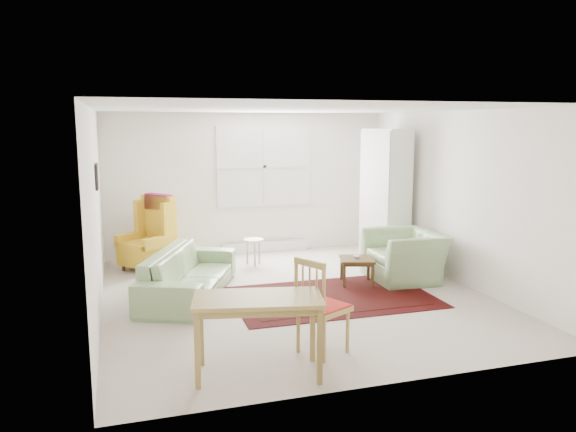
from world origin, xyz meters
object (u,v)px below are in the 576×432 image
object	(u,v)px
sofa	(189,265)
cabinet	(386,195)
stool	(254,252)
desk_chair	(323,305)
wingback_chair	(145,233)
coffee_table	(357,271)
armchair	(405,251)
desk	(258,336)

from	to	relation	value
sofa	cabinet	distance (m)	3.70
stool	desk_chair	size ratio (longest dim) A/B	0.44
desk_chair	wingback_chair	bearing A→B (deg)	-5.17
desk_chair	coffee_table	bearing A→B (deg)	-58.32
sofa	desk_chair	bearing A→B (deg)	-132.18
sofa	armchair	bearing A→B (deg)	-68.85
cabinet	desk_chair	world-z (taller)	cabinet
armchair	desk	bearing A→B (deg)	-47.70
armchair	wingback_chair	size ratio (longest dim) A/B	0.94
sofa	desk_chair	world-z (taller)	desk_chair
wingback_chair	cabinet	world-z (taller)	cabinet
wingback_chair	cabinet	bearing A→B (deg)	42.38
sofa	desk	size ratio (longest dim) A/B	1.83
cabinet	armchair	bearing A→B (deg)	-110.27
desk	desk_chair	bearing A→B (deg)	21.28
armchair	cabinet	distance (m)	1.42
desk	desk_chair	xyz separation A→B (m)	(0.75, 0.29, 0.13)
cabinet	desk_chair	bearing A→B (deg)	-132.37
sofa	cabinet	xyz separation A→B (m)	(3.47, 1.10, 0.68)
wingback_chair	coffee_table	distance (m)	3.38
armchair	coffee_table	size ratio (longest dim) A/B	2.35
desk	armchair	bearing A→B (deg)	40.86
wingback_chair	coffee_table	size ratio (longest dim) A/B	2.50
coffee_table	stool	size ratio (longest dim) A/B	1.08
coffee_table	desk	xyz separation A→B (m)	(-2.09, -2.47, 0.18)
sofa	armchair	world-z (taller)	same
armchair	stool	xyz separation A→B (m)	(-1.95, 1.51, -0.22)
wingback_chair	sofa	bearing A→B (deg)	-23.83
armchair	desk	xyz separation A→B (m)	(-2.88, -2.49, -0.06)
armchair	cabinet	size ratio (longest dim) A/B	0.50
sofa	stool	distance (m)	1.88
wingback_chair	desk	world-z (taller)	wingback_chair
desk_chair	stool	bearing A→B (deg)	-29.37
wingback_chair	desk_chair	bearing A→B (deg)	-19.04
coffee_table	desk_chair	world-z (taller)	desk_chair
sofa	wingback_chair	bearing A→B (deg)	39.89
coffee_table	cabinet	distance (m)	1.87
stool	desk	distance (m)	4.11
wingback_chair	stool	world-z (taller)	wingback_chair
wingback_chair	stool	size ratio (longest dim) A/B	2.71
cabinet	desk_chair	size ratio (longest dim) A/B	2.22
coffee_table	desk_chair	size ratio (longest dim) A/B	0.47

